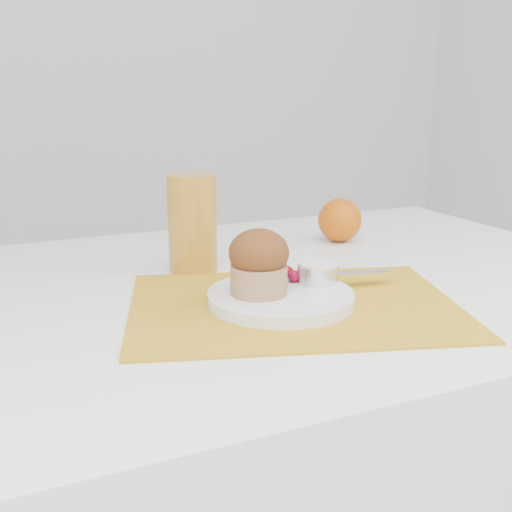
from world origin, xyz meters
name	(u,v)px	position (x,y,z in m)	size (l,w,h in m)	color
table	(262,497)	(0.00, 0.05, 0.38)	(1.20, 0.80, 0.75)	white
placemat	(294,305)	(-0.01, -0.07, 0.75)	(0.43, 0.32, 0.00)	#C5901B
plate	(281,298)	(-0.02, -0.06, 0.76)	(0.20, 0.20, 0.02)	white
ramekin	(318,273)	(0.04, -0.04, 0.78)	(0.06, 0.06, 0.02)	silver
cream	(318,265)	(0.04, -0.04, 0.79)	(0.05, 0.05, 0.01)	white
raspberry_near	(287,272)	(0.01, -0.01, 0.78)	(0.02, 0.02, 0.02)	#610207
raspberry_far	(294,276)	(0.01, -0.03, 0.78)	(0.02, 0.02, 0.02)	#590218
butter_knife	(321,276)	(0.06, -0.02, 0.77)	(0.21, 0.02, 0.01)	white
orange	(340,220)	(0.24, 0.22, 0.79)	(0.08, 0.08, 0.08)	#CA5607
juice_glass	(192,223)	(-0.07, 0.15, 0.83)	(0.08, 0.08, 0.15)	#BC8023
muffin	(259,262)	(-0.05, -0.05, 0.81)	(0.10, 0.10, 0.09)	#AF7F55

